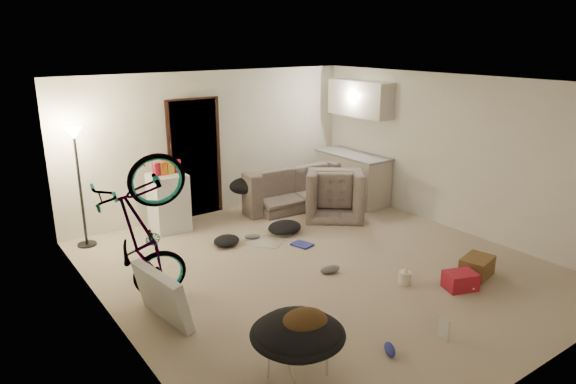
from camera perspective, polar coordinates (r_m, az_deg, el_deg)
floor at (r=7.19m, az=3.44°, el=-8.33°), size 5.50×6.00×0.02m
ceiling at (r=6.53m, az=3.83°, el=12.11°), size 5.50×6.00×0.02m
wall_back at (r=9.22m, az=-8.31°, el=5.43°), size 5.50×0.02×2.50m
wall_front at (r=4.94m, az=26.37°, el=-6.32°), size 5.50×0.02×2.50m
wall_left at (r=5.52m, az=-19.27°, el=-3.12°), size 0.02×6.00×2.50m
wall_right at (r=8.72m, az=17.88°, el=4.14°), size 0.02×6.00×2.50m
doorway at (r=9.06m, az=-10.38°, el=3.65°), size 0.85×0.10×2.04m
door_trim at (r=9.03m, az=-10.29°, el=3.61°), size 0.97×0.04×2.10m
floor_lamp at (r=8.06m, az=-22.39°, el=3.12°), size 0.28×0.28×1.81m
kitchen_counter at (r=9.96m, az=7.14°, el=1.55°), size 0.60×1.50×0.88m
counter_top at (r=9.85m, az=7.23°, el=4.13°), size 0.64×1.54×0.04m
kitchen_uppers at (r=9.77m, az=8.03°, el=10.24°), size 0.38×1.40×0.65m
sofa at (r=9.61m, az=0.05°, el=0.19°), size 2.03×0.90×0.58m
armchair at (r=9.16m, az=5.12°, el=-0.54°), size 1.30×1.28×0.64m
bicycle at (r=6.24m, az=-15.53°, el=-7.93°), size 1.99×1.11×1.09m
book_asset at (r=5.79m, az=17.38°, el=-15.63°), size 0.29×0.24×0.02m
mini_fridge at (r=8.57m, az=-13.12°, el=-1.11°), size 0.57×0.57×0.94m
snack_box_0 at (r=8.36m, az=-14.43°, el=2.15°), size 0.12×0.10×0.30m
snack_box_1 at (r=8.40m, az=-13.67°, el=2.27°), size 0.10×0.07×0.30m
snack_box_2 at (r=8.45m, az=-12.92°, el=2.40°), size 0.11×0.09×0.30m
snack_box_3 at (r=8.49m, az=-12.18°, el=2.52°), size 0.10×0.07×0.30m
saucer_chair at (r=4.89m, az=1.07°, el=-16.31°), size 0.88×0.88×0.63m
hoodie at (r=4.79m, az=1.80°, el=-14.34°), size 0.54×0.48×0.22m
sofa_drape at (r=9.04m, az=-4.85°, el=0.70°), size 0.58×0.48×0.28m
tv_box at (r=5.94m, az=-13.81°, el=-11.15°), size 0.36×0.95×0.62m
drink_case_a at (r=7.30m, az=20.24°, el=-7.79°), size 0.52×0.43×0.26m
drink_case_b at (r=6.89m, az=18.60°, el=-9.32°), size 0.46×0.40×0.22m
juicer at (r=6.83m, az=12.86°, el=-9.18°), size 0.16×0.16×0.23m
newspaper at (r=8.00m, az=-2.56°, el=-5.52°), size 0.64×0.68×0.01m
book_blue at (r=7.85m, az=1.58°, el=-5.86°), size 0.30×0.35×0.03m
book_white at (r=8.31m, az=-0.51°, el=-4.57°), size 0.28×0.32×0.02m
shoe_1 at (r=8.09m, az=-4.00°, el=-4.96°), size 0.26×0.21×0.09m
shoe_2 at (r=5.47m, az=11.24°, el=-16.78°), size 0.22×0.26×0.09m
shoe_3 at (r=6.99m, az=4.69°, el=-8.56°), size 0.31×0.17×0.11m
shoe_4 at (r=6.96m, az=19.33°, el=-9.63°), size 0.22×0.31×0.11m
clothes_lump_a at (r=8.32m, az=-0.38°, el=-3.95°), size 0.66×0.59×0.19m
clothes_lump_b at (r=7.91m, az=-6.85°, el=-5.39°), size 0.58×0.56×0.13m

